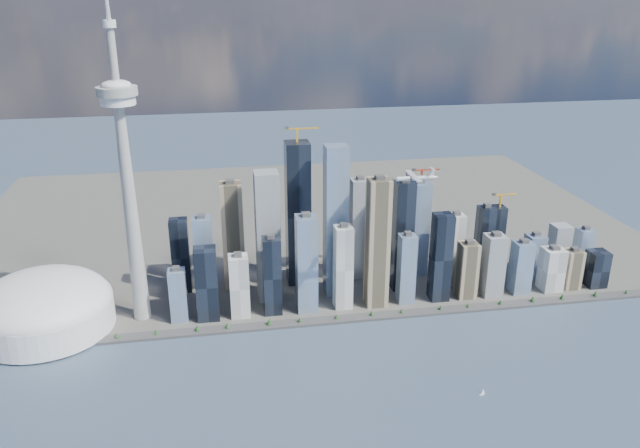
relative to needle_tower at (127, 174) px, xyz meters
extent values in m
plane|color=#2F4253|center=(300.00, -310.00, -235.84)|extent=(4000.00, 4000.00, 0.00)
cube|color=#383838|center=(300.00, -60.00, -233.84)|extent=(1100.00, 22.00, 4.00)
cube|color=#4C4C47|center=(300.00, 390.00, -234.34)|extent=(1400.00, 900.00, 3.00)
cylinder|color=#3F2D1E|center=(-176.67, -60.00, -230.64)|extent=(1.00, 1.00, 2.40)
cone|color=#1A491F|center=(-176.67, -60.00, -227.04)|extent=(7.20, 7.20, 8.00)
cylinder|color=#3F2D1E|center=(-90.00, -60.00, -230.64)|extent=(1.00, 1.00, 2.40)
cone|color=#1A491F|center=(-90.00, -60.00, -227.04)|extent=(7.20, 7.20, 8.00)
cylinder|color=#3F2D1E|center=(-3.33, -60.00, -230.64)|extent=(1.00, 1.00, 2.40)
cone|color=#1A491F|center=(-3.33, -60.00, -227.04)|extent=(7.20, 7.20, 8.00)
cylinder|color=#3F2D1E|center=(83.33, -60.00, -230.64)|extent=(1.00, 1.00, 2.40)
cone|color=#1A491F|center=(83.33, -60.00, -227.04)|extent=(7.20, 7.20, 8.00)
cylinder|color=#3F2D1E|center=(170.00, -60.00, -230.64)|extent=(1.00, 1.00, 2.40)
cone|color=#1A491F|center=(170.00, -60.00, -227.04)|extent=(7.20, 7.20, 8.00)
cylinder|color=#3F2D1E|center=(256.67, -60.00, -230.64)|extent=(1.00, 1.00, 2.40)
cone|color=#1A491F|center=(256.67, -60.00, -227.04)|extent=(7.20, 7.20, 8.00)
cylinder|color=#3F2D1E|center=(343.33, -60.00, -230.64)|extent=(1.00, 1.00, 2.40)
cone|color=#1A491F|center=(343.33, -60.00, -227.04)|extent=(7.20, 7.20, 8.00)
cylinder|color=#3F2D1E|center=(430.00, -60.00, -230.64)|extent=(1.00, 1.00, 2.40)
cone|color=#1A491F|center=(430.00, -60.00, -227.04)|extent=(7.20, 7.20, 8.00)
cylinder|color=#3F2D1E|center=(516.67, -60.00, -230.64)|extent=(1.00, 1.00, 2.40)
cone|color=#1A491F|center=(516.67, -60.00, -227.04)|extent=(7.20, 7.20, 8.00)
cylinder|color=#3F2D1E|center=(603.33, -60.00, -230.64)|extent=(1.00, 1.00, 2.40)
cone|color=#1A491F|center=(603.33, -60.00, -227.04)|extent=(7.20, 7.20, 8.00)
cylinder|color=#3F2D1E|center=(690.00, -60.00, -230.64)|extent=(1.00, 1.00, 2.40)
cone|color=#1A491F|center=(690.00, -60.00, -227.04)|extent=(7.20, 7.20, 8.00)
cylinder|color=#3F2D1E|center=(776.67, -60.00, -230.64)|extent=(1.00, 1.00, 2.40)
cone|color=#1A491F|center=(776.67, -60.00, -227.04)|extent=(7.20, 7.20, 8.00)
cube|color=black|center=(100.00, -20.00, -174.40)|extent=(34.00, 34.00, 116.88)
cube|color=#7D96BD|center=(100.00, 30.00, -158.46)|extent=(30.00, 30.00, 148.75)
cube|color=silver|center=(150.00, -20.00, -182.37)|extent=(30.00, 30.00, 100.94)
cube|color=tan|center=(150.00, 85.00, -139.87)|extent=(36.00, 36.00, 185.94)
cube|color=gray|center=(205.00, 30.00, -123.93)|extent=(38.00, 38.00, 217.81)
cube|color=black|center=(205.00, -20.00, -169.09)|extent=(28.00, 28.00, 127.50)
cube|color=#7D96BD|center=(260.00, -20.00, -153.15)|extent=(32.00, 32.00, 159.38)
cube|color=black|center=(260.00, 85.00, -107.99)|extent=(40.00, 40.00, 249.69)
cube|color=#7D96BD|center=(315.00, 30.00, -105.34)|extent=(36.00, 36.00, 255.00)
cube|color=silver|center=(315.00, -20.00, -163.78)|extent=(28.00, 28.00, 138.13)
cube|color=tan|center=(370.00, -20.00, -126.59)|extent=(34.00, 34.00, 212.50)
cube|color=gray|center=(370.00, 85.00, -142.53)|extent=(30.00, 30.00, 180.63)
cube|color=black|center=(425.00, 30.00, -137.21)|extent=(32.00, 32.00, 191.25)
cube|color=#7D96BD|center=(425.00, -20.00, -174.40)|extent=(26.00, 26.00, 116.88)
cube|color=black|center=(475.00, -20.00, -158.46)|extent=(30.00, 30.00, 148.75)
cube|color=#7D96BD|center=(475.00, 85.00, -147.84)|extent=(34.00, 34.00, 170.00)
cube|color=silver|center=(525.00, 30.00, -169.09)|extent=(28.00, 28.00, 127.50)
cube|color=tan|center=(525.00, -20.00, -185.03)|extent=(30.00, 30.00, 95.63)
cube|color=gray|center=(575.00, -20.00, -179.71)|extent=(32.00, 32.00, 106.25)
cube|color=black|center=(575.00, 30.00, -163.78)|extent=(26.00, 26.00, 138.13)
cube|color=#7D96BD|center=(625.00, -20.00, -187.68)|extent=(30.00, 30.00, 90.31)
cube|color=black|center=(625.00, 85.00, -174.40)|extent=(28.00, 28.00, 116.88)
cube|color=#7D96BD|center=(675.00, 30.00, -192.99)|extent=(30.00, 30.00, 79.69)
cube|color=silver|center=(675.00, -20.00, -195.65)|extent=(34.00, 34.00, 74.38)
cube|color=tan|center=(720.00, -20.00, -198.31)|extent=(28.00, 28.00, 69.06)
cube|color=gray|center=(720.00, 30.00, -185.03)|extent=(30.00, 30.00, 95.63)
cube|color=black|center=(765.00, -20.00, -200.96)|extent=(32.00, 32.00, 63.75)
cube|color=#7D96BD|center=(765.00, 30.00, -190.34)|extent=(26.00, 26.00, 85.00)
cube|color=black|center=(60.00, 85.00, -169.09)|extent=(30.00, 30.00, 127.50)
cube|color=#7D96BD|center=(60.00, -20.00, -190.34)|extent=(26.00, 26.00, 85.00)
cube|color=#F2AD1C|center=(260.00, 85.00, 27.85)|extent=(3.00, 3.00, 22.00)
cube|color=#F2AD1C|center=(268.25, 85.00, 38.85)|extent=(55.00, 2.20, 2.20)
cube|color=#383838|center=(243.50, 85.00, 40.85)|extent=(6.00, 4.00, 4.00)
cube|color=#B6351A|center=(475.00, 85.00, -51.84)|extent=(3.00, 3.00, 22.00)
cube|color=#B6351A|center=(482.20, 85.00, -40.84)|extent=(48.00, 2.20, 2.20)
cube|color=#383838|center=(460.60, 85.00, -38.84)|extent=(6.00, 4.00, 4.00)
cube|color=#F2AD1C|center=(625.00, 85.00, -104.96)|extent=(3.00, 3.00, 22.00)
cube|color=#F2AD1C|center=(631.75, 85.00, -93.96)|extent=(45.00, 2.20, 2.20)
cube|color=#383838|center=(611.50, 85.00, -91.96)|extent=(6.00, 4.00, 4.00)
cone|color=gray|center=(0.00, 0.00, -62.84)|extent=(26.00, 26.00, 340.00)
cylinder|color=white|center=(0.00, 0.00, 107.16)|extent=(48.00, 48.00, 14.00)
cylinder|color=gray|center=(0.00, 0.00, 119.16)|extent=(56.00, 56.00, 12.00)
ellipsoid|color=white|center=(0.00, 0.00, 127.16)|extent=(40.00, 40.00, 14.00)
cylinder|color=gray|center=(0.00, 0.00, 167.16)|extent=(11.00, 11.00, 80.00)
cylinder|color=white|center=(0.00, 0.00, 207.16)|extent=(18.00, 18.00, 10.00)
cylinder|color=white|center=(-140.00, -10.00, -210.84)|extent=(200.00, 200.00, 44.00)
ellipsoid|color=white|center=(-140.00, -10.00, -188.84)|extent=(200.00, 200.00, 84.00)
cylinder|color=silver|center=(390.82, -125.68, 11.67)|extent=(51.03, 6.45, 6.28)
cone|color=silver|center=(364.34, -125.59, 11.67)|extent=(6.89, 6.30, 6.28)
cone|color=silver|center=(418.29, -125.77, 11.67)|extent=(9.83, 6.31, 6.28)
cube|color=silver|center=(388.86, -125.67, 15.00)|extent=(8.03, 54.96, 0.98)
cylinder|color=silver|center=(388.82, -136.46, 13.43)|extent=(10.80, 3.57, 3.53)
cylinder|color=silver|center=(388.90, -114.88, 13.43)|extent=(10.80, 3.57, 3.53)
cylinder|color=#3F3F3F|center=(382.94, -136.44, 13.43)|extent=(0.32, 7.85, 7.85)
cylinder|color=#3F3F3F|center=(383.01, -114.86, 13.43)|extent=(0.32, 7.85, 7.85)
cube|color=silver|center=(415.35, -125.76, 17.94)|extent=(5.50, 0.80, 10.79)
cube|color=silver|center=(415.35, -125.76, 23.44)|extent=(4.38, 17.67, 0.69)
cube|color=white|center=(446.16, -276.22, -235.42)|extent=(6.38, 2.26, 0.84)
cylinder|color=#999999|center=(446.16, -276.22, -230.60)|extent=(0.25, 0.25, 9.42)
camera|label=1|loc=(128.14, -897.83, 255.08)|focal=35.00mm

